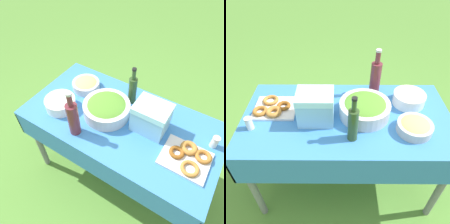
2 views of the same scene
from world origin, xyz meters
TOP-DOWN VIEW (x-y plane):
  - ground_plane at (0.00, 0.00)m, footprint 14.00×14.00m
  - picnic_table at (0.00, 0.00)m, footprint 1.42×0.74m
  - salad_bowl at (0.12, 0.01)m, footprint 0.34×0.34m
  - pasta_bowl at (0.42, -0.14)m, footprint 0.22×0.22m
  - donut_platter at (-0.51, 0.06)m, footprint 0.29×0.27m
  - plate_stack at (0.45, 0.14)m, footprint 0.23×0.23m
  - olive_oil_bottle at (0.03, -0.20)m, footprint 0.06×0.06m
  - wine_bottle at (0.21, 0.26)m, footprint 0.08×0.08m
  - cooler_box at (-0.20, -0.04)m, footprint 0.23×0.19m
  - salt_shaker at (-0.62, -0.12)m, footprint 0.05×0.05m

SIDE VIEW (x-z plane):
  - ground_plane at x=0.00m, z-range 0.00..0.00m
  - picnic_table at x=0.00m, z-range 0.28..1.05m
  - donut_platter at x=-0.51m, z-range 0.77..0.82m
  - pasta_bowl at x=0.42m, z-range 0.77..0.85m
  - plate_stack at x=0.45m, z-range 0.77..0.86m
  - salt_shaker at x=-0.62m, z-range 0.77..0.86m
  - salad_bowl at x=0.12m, z-range 0.78..0.90m
  - cooler_box at x=-0.20m, z-range 0.77..0.99m
  - olive_oil_bottle at x=0.03m, z-range 0.74..1.05m
  - wine_bottle at x=0.21m, z-range 0.74..1.09m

